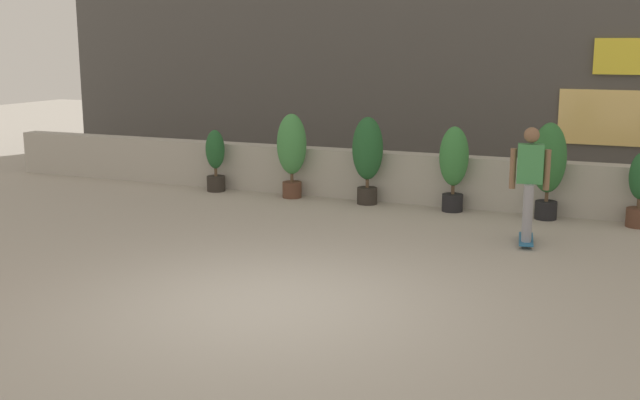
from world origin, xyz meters
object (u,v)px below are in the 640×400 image
(potted_plant_0, at_px, (215,159))
(potted_plant_5, at_px, (640,188))
(skater_mid_plaza, at_px, (529,180))
(potted_plant_4, at_px, (549,163))
(potted_plant_3, at_px, (454,163))
(potted_plant_1, at_px, (292,149))
(potted_plant_2, at_px, (368,153))

(potted_plant_0, bearing_deg, potted_plant_5, -0.00)
(skater_mid_plaza, bearing_deg, potted_plant_4, 88.02)
(potted_plant_3, xyz_separation_m, potted_plant_5, (2.97, 0.00, -0.22))
(potted_plant_5, relative_size, skater_mid_plaza, 0.70)
(potted_plant_5, distance_m, skater_mid_plaza, 2.31)
(potted_plant_0, bearing_deg, potted_plant_3, -0.00)
(potted_plant_0, relative_size, skater_mid_plaza, 0.71)
(potted_plant_0, distance_m, potted_plant_3, 4.71)
(potted_plant_1, distance_m, potted_plant_3, 3.06)
(potted_plant_2, relative_size, skater_mid_plaza, 0.93)
(potted_plant_3, height_order, potted_plant_4, potted_plant_4)
(potted_plant_1, distance_m, potted_plant_4, 4.62)
(potted_plant_0, xyz_separation_m, potted_plant_4, (6.27, -0.00, 0.30))
(potted_plant_1, distance_m, potted_plant_5, 6.04)
(potted_plant_0, height_order, potted_plant_3, potted_plant_3)
(potted_plant_4, distance_m, potted_plant_5, 1.44)
(potted_plant_3, relative_size, potted_plant_5, 1.23)
(potted_plant_3, bearing_deg, potted_plant_5, 0.00)
(potted_plant_2, bearing_deg, potted_plant_0, 180.00)
(potted_plant_1, bearing_deg, potted_plant_4, -0.00)
(potted_plant_0, distance_m, potted_plant_5, 7.68)
(potted_plant_4, relative_size, skater_mid_plaza, 0.94)
(potted_plant_2, xyz_separation_m, skater_mid_plaza, (3.07, -1.75, 0.02))
(potted_plant_4, bearing_deg, skater_mid_plaza, -91.98)
(potted_plant_0, relative_size, potted_plant_4, 0.75)
(potted_plant_2, height_order, potted_plant_4, potted_plant_4)
(potted_plant_2, distance_m, potted_plant_5, 4.55)
(skater_mid_plaza, bearing_deg, potted_plant_1, 158.99)
(potted_plant_2, distance_m, potted_plant_4, 3.13)
(potted_plant_1, xyz_separation_m, potted_plant_4, (4.62, -0.00, 0.01))
(potted_plant_1, height_order, potted_plant_4, potted_plant_4)
(potted_plant_0, relative_size, potted_plant_1, 0.76)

